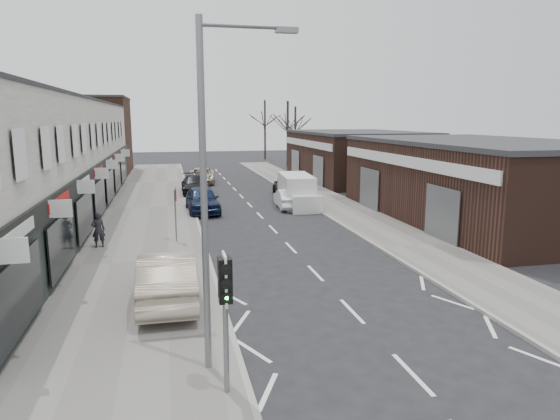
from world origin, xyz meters
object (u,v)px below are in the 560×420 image
sedan_on_pavement (167,277)px  pedestrian (98,230)px  warning_sign (176,198)px  parked_car_right_a (288,199)px  traffic_light (225,291)px  white_van (297,192)px  street_lamp (211,180)px  parked_car_left_a (202,200)px  parked_car_left_c (201,176)px  parked_car_left_b (195,185)px  parked_car_right_b (287,186)px

sedan_on_pavement → pedestrian: (-3.06, 7.76, -0.02)m
warning_sign → parked_car_right_a: (7.44, 8.13, -1.56)m
traffic_light → white_van: bearing=71.8°
street_lamp → parked_car_left_a: street_lamp is taller
white_van → pedestrian: 14.85m
street_lamp → parked_car_right_a: (6.81, 20.93, -3.98)m
street_lamp → parked_car_left_c: 35.51m
white_van → parked_car_left_a: size_ratio=1.18×
warning_sign → parked_car_left_b: size_ratio=0.52×
warning_sign → parked_car_right_a: bearing=47.5°
traffic_light → parked_car_right_a: 23.20m
parked_car_left_a → warning_sign: bearing=-104.7°
street_lamp → parked_car_left_b: size_ratio=1.53×
parked_car_left_c → parked_car_right_b: size_ratio=1.10×
warning_sign → pedestrian: bearing=-173.6°
traffic_light → white_van: (7.47, 22.68, -1.39)m
street_lamp → parked_car_right_a: street_lamp is taller
street_lamp → sedan_on_pavement: street_lamp is taller
pedestrian → parked_car_right_b: size_ratio=0.35×
pedestrian → parked_car_right_a: size_ratio=0.42×
parked_car_left_c → parked_car_right_b: parked_car_right_b is taller
pedestrian → parked_car_left_a: size_ratio=0.34×
traffic_light → parked_car_right_b: 28.66m
parked_car_right_a → white_van: bearing=-141.9°
parked_car_left_b → parked_car_right_b: parked_car_right_b is taller
white_van → parked_car_right_b: bearing=90.0°
parked_car_left_c → parked_car_right_a: 15.08m
pedestrian → parked_car_right_a: (10.98, 8.53, -0.29)m
pedestrian → warning_sign: bearing=174.7°
pedestrian → parked_car_left_c: 23.67m
street_lamp → parked_car_left_c: bearing=86.7°
parked_car_left_c → parked_car_right_a: size_ratio=1.31×
pedestrian → parked_car_right_a: bearing=-153.9°
sedan_on_pavement → pedestrian: sedan_on_pavement is taller
street_lamp → parked_car_right_a: 22.37m
parked_car_left_a → parked_car_right_a: (5.68, 0.23, -0.18)m
warning_sign → parked_car_left_a: size_ratio=0.56×
street_lamp → parked_car_right_b: (8.03, 26.29, -3.83)m
parked_car_right_b → sedan_on_pavement: bearing=72.9°
sedan_on_pavement → white_van: bearing=-117.5°
sedan_on_pavement → parked_car_left_b: sedan_on_pavement is taller
warning_sign → parked_car_right_a: 11.13m
parked_car_left_b → white_van: bearing=-48.0°
sedan_on_pavement → pedestrian: bearing=-68.6°
parked_car_right_a → parked_car_right_b: bearing=-99.0°
parked_car_right_b → street_lamp: bearing=78.8°
street_lamp → white_van: (7.59, 21.47, -3.60)m
traffic_light → street_lamp: bearing=95.9°
parked_car_left_a → parked_car_right_a: size_ratio=1.24×
traffic_light → parked_car_left_c: (1.91, 36.45, -1.70)m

